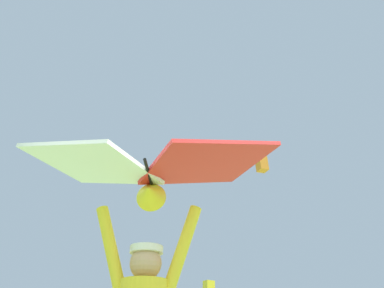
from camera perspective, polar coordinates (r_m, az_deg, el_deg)
name	(u,v)px	position (r m, az deg, el deg)	size (l,w,h in m)	color
held_stunt_kite	(150,171)	(2.99, -6.41, -4.00)	(1.97, 1.23, 0.42)	black
distant_kite_yellow_far_center	(209,288)	(33.12, 2.55, -20.96)	(1.07, 1.06, 1.21)	yellow
distant_kite_orange_high_right	(262,164)	(22.97, 10.50, -3.01)	(0.81, 0.78, 0.92)	orange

